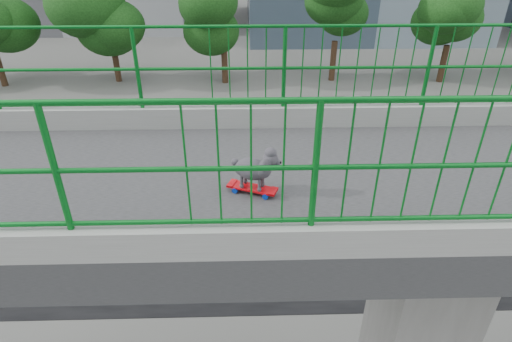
{
  "coord_description": "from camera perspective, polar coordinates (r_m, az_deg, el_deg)",
  "views": [
    {
      "loc": [
        4.19,
        -2.54,
        9.41
      ],
      "look_at": [
        0.07,
        -2.43,
        7.07
      ],
      "focal_mm": 28.97,
      "sensor_mm": 36.0,
      "label": 1
    }
  ],
  "objects": [
    {
      "name": "skateboard",
      "position": [
        4.44,
        -0.52,
        -2.42
      ],
      "size": [
        0.35,
        0.56,
        0.07
      ],
      "rotation": [
        0.0,
        0.0,
        -0.38
      ],
      "color": "red",
      "rests_on": "footbridge"
    },
    {
      "name": "railing",
      "position": [
        5.36,
        26.87,
        2.05
      ],
      "size": [
        3.0,
        24.0,
        1.42
      ],
      "color": "gray",
      "rests_on": "footbridge"
    },
    {
      "name": "footbridge",
      "position": [
        6.44,
        22.79,
        -13.87
      ],
      "size": [
        3.0,
        24.0,
        7.0
      ],
      "color": "#2D2D2F",
      "rests_on": "ground"
    },
    {
      "name": "car_4",
      "position": [
        25.51,
        14.08,
        8.6
      ],
      "size": [
        1.54,
        3.82,
        1.3
      ],
      "primitive_type": "imported",
      "rotation": [
        0.0,
        0.0,
        3.14
      ],
      "color": "silver",
      "rests_on": "ground"
    },
    {
      "name": "road",
      "position": [
        19.75,
        6.01,
        0.99
      ],
      "size": [
        18.0,
        90.0,
        0.02
      ],
      "primitive_type": "cube",
      "color": "black",
      "rests_on": "ground"
    },
    {
      "name": "car_2",
      "position": [
        20.99,
        25.75,
        2.27
      ],
      "size": [
        2.68,
        5.8,
        1.61
      ],
      "primitive_type": "imported",
      "rotation": [
        0.0,
        0.0,
        3.14
      ],
      "color": "red",
      "rests_on": "ground"
    },
    {
      "name": "car_1",
      "position": [
        16.19,
        -10.66,
        -3.59
      ],
      "size": [
        1.46,
        4.17,
        1.37
      ],
      "primitive_type": "imported",
      "color": "silver",
      "rests_on": "ground"
    },
    {
      "name": "street_trees",
      "position": [
        30.79,
        5.52,
        20.7
      ],
      "size": [
        5.3,
        60.4,
        7.26
      ],
      "color": "black",
      "rests_on": "ground"
    },
    {
      "name": "poodle",
      "position": [
        4.3,
        -0.17,
        0.48
      ],
      "size": [
        0.34,
        0.52,
        0.46
      ],
      "rotation": [
        0.0,
        0.0,
        -0.38
      ],
      "color": "#312E34",
      "rests_on": "skateboard"
    }
  ]
}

